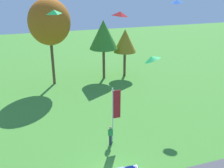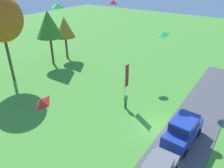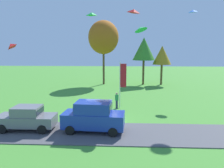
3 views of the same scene
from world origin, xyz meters
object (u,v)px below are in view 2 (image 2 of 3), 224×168
at_px(tree_lone_near, 0,18).
at_px(tree_far_right, 48,24).
at_px(person_watching_sky, 126,101).
at_px(kite_diamond_over_trees, 40,103).
at_px(kite_diamond_near_flag, 114,2).
at_px(kite_delta_mid_center, 163,33).
at_px(kite_diamond_high_right, 58,5).
at_px(car_suv_by_flagpole, 183,129).
at_px(tree_left_of_center, 65,27).
at_px(flag_banner, 126,79).

relative_size(tree_lone_near, tree_far_right, 1.36).
height_order(person_watching_sky, kite_diamond_over_trees, kite_diamond_over_trees).
bearing_deg(kite_diamond_over_trees, tree_far_right, 48.05).
bearing_deg(kite_diamond_near_flag, kite_diamond_over_trees, -164.31).
relative_size(kite_diamond_over_trees, kite_delta_mid_center, 0.68).
bearing_deg(kite_diamond_near_flag, tree_far_right, 79.44).
xyz_separation_m(kite_diamond_high_right, kite_diamond_over_trees, (-7.38, -5.89, -3.88)).
xyz_separation_m(car_suv_by_flagpole, kite_delta_mid_center, (3.71, 4.10, 6.68)).
distance_m(tree_left_of_center, kite_diamond_over_trees, 24.54).
bearing_deg(kite_diamond_high_right, person_watching_sky, -57.95).
bearing_deg(flag_banner, car_suv_by_flagpole, -106.94).
bearing_deg(kite_delta_mid_center, tree_left_of_center, 74.15).
distance_m(kite_diamond_high_right, kite_delta_mid_center, 9.70).
relative_size(flag_banner, kite_diamond_over_trees, 6.36).
xyz_separation_m(tree_left_of_center, kite_diamond_near_flag, (-5.58, -13.13, 5.24)).
height_order(tree_lone_near, kite_diamond_high_right, tree_lone_near).
xyz_separation_m(tree_far_right, flag_banner, (-3.67, -15.47, -3.02)).
height_order(tree_left_of_center, kite_delta_mid_center, kite_delta_mid_center).
relative_size(person_watching_sky, kite_diamond_high_right, 1.64).
bearing_deg(kite_diamond_over_trees, kite_diamond_near_flag, 15.69).
distance_m(tree_left_of_center, kite_diamond_near_flag, 15.20).
distance_m(kite_delta_mid_center, kite_diamond_near_flag, 5.80).
bearing_deg(tree_lone_near, tree_left_of_center, 0.48).
bearing_deg(tree_left_of_center, car_suv_by_flagpole, -111.64).
bearing_deg(tree_far_right, tree_lone_near, 179.90).
xyz_separation_m(flag_banner, kite_diamond_high_right, (-3.80, 4.84, 7.29)).
distance_m(car_suv_by_flagpole, tree_lone_near, 23.48).
relative_size(tree_left_of_center, flag_banner, 1.36).
relative_size(kite_diamond_over_trees, kite_diamond_near_flag, 0.71).
distance_m(flag_banner, kite_diamond_over_trees, 11.73).
bearing_deg(car_suv_by_flagpole, kite_diamond_high_right, 98.11).
bearing_deg(tree_far_right, flag_banner, -103.34).
height_order(tree_far_right, kite_diamond_over_trees, tree_far_right).
relative_size(person_watching_sky, kite_diamond_near_flag, 1.56).
xyz_separation_m(car_suv_by_flagpole, person_watching_sky, (1.57, 6.61, -0.42)).
height_order(kite_diamond_over_trees, kite_diamond_near_flag, kite_diamond_near_flag).
bearing_deg(car_suv_by_flagpole, kite_diamond_near_flag, 70.33).
xyz_separation_m(kite_diamond_high_right, kite_diamond_near_flag, (5.04, -2.40, -0.09)).
xyz_separation_m(person_watching_sky, kite_delta_mid_center, (2.14, -2.50, 7.10)).
bearing_deg(kite_diamond_high_right, flag_banner, -51.90).
xyz_separation_m(tree_far_right, kite_diamond_over_trees, (-14.85, -16.52, 0.38)).
distance_m(kite_diamond_over_trees, kite_diamond_near_flag, 13.45).
relative_size(tree_left_of_center, kite_diamond_over_trees, 8.64).
height_order(tree_far_right, flag_banner, tree_far_right).
xyz_separation_m(kite_diamond_over_trees, kite_delta_mid_center, (12.77, -1.80, 1.44)).
bearing_deg(person_watching_sky, car_suv_by_flagpole, -103.34).
relative_size(person_watching_sky, tree_lone_near, 0.16).
bearing_deg(kite_delta_mid_center, kite_diamond_high_right, 125.03).
bearing_deg(car_suv_by_flagpole, person_watching_sky, 76.66).
bearing_deg(kite_diamond_near_flag, car_suv_by_flagpole, -109.67).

